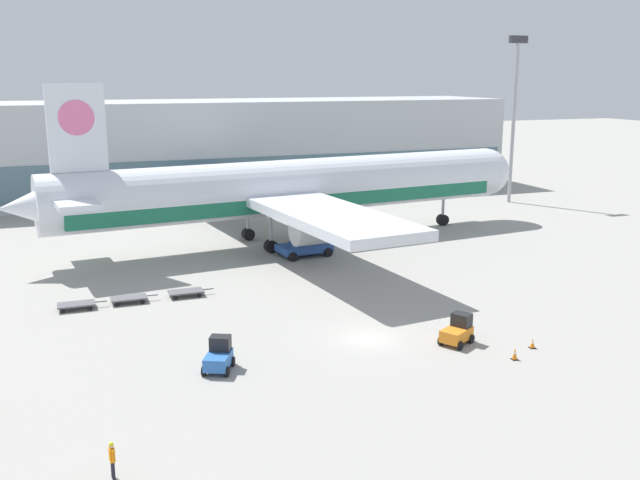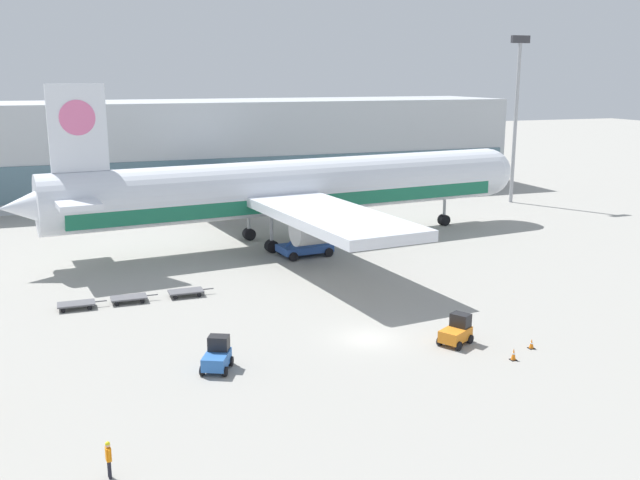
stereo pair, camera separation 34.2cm
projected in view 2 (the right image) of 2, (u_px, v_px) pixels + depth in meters
name	position (u px, v px, depth m)	size (l,w,h in m)	color
ground_plane	(368.00, 339.00, 49.12)	(400.00, 400.00, 0.00)	#9E9B93
terminal_building	(220.00, 147.00, 108.78)	(90.00, 18.20, 14.00)	#B2B7BC
light_mast	(516.00, 108.00, 98.85)	(2.80, 0.50, 22.98)	#9EA0A5
airplane_main	(288.00, 189.00, 75.93)	(57.99, 48.60, 17.00)	silver
scissor_lift_loader	(305.00, 237.00, 71.32)	(5.51, 3.89, 4.92)	#284C99
baggage_tug_mid	(457.00, 331.00, 48.06)	(2.82, 2.53, 2.00)	orange
baggage_tug_far	(217.00, 356.00, 43.85)	(2.44, 2.81, 2.00)	#2D66B7
baggage_dolly_lead	(76.00, 304.00, 55.32)	(3.70, 1.51, 0.48)	#56565B
baggage_dolly_second	(129.00, 298.00, 56.89)	(3.70, 1.51, 0.48)	#56565B
baggage_dolly_third	(186.00, 291.00, 58.52)	(3.70, 1.51, 0.48)	#56565B
ground_crew_far	(108.00, 456.00, 31.93)	(0.26, 0.57, 1.80)	black
traffic_cone_near	(532.00, 344.00, 47.30)	(0.40, 0.40, 0.66)	black
traffic_cone_far	(514.00, 354.00, 45.37)	(0.40, 0.40, 0.78)	black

